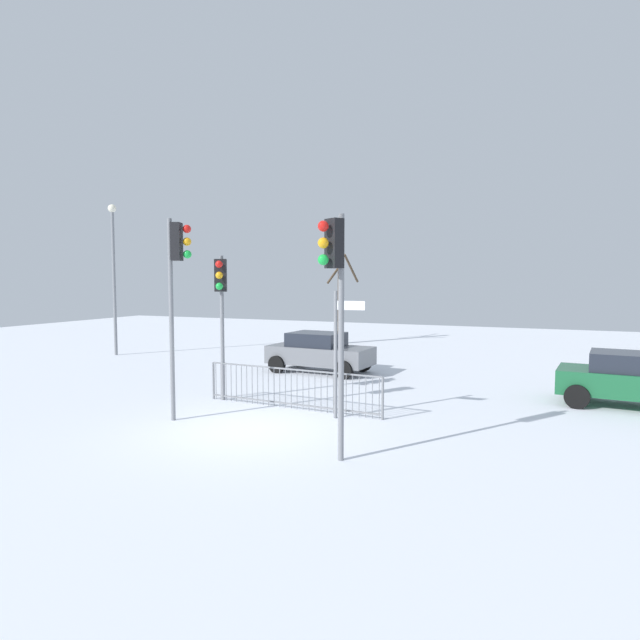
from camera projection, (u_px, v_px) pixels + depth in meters
ground_plane at (248, 430)px, 12.32m from camera, size 60.00×60.00×0.00m
traffic_light_rear_left at (221, 295)px, 15.00m from camera, size 0.40×0.53×4.09m
traffic_light_foreground_left at (335, 281)px, 9.90m from camera, size 0.42×0.51×4.63m
traffic_light_foreground_right at (176, 274)px, 12.88m from camera, size 0.54×0.38×4.87m
direction_sign_post at (338, 347)px, 13.21m from camera, size 0.79×0.09×3.15m
pedestrian_guard_railing at (291, 388)px, 14.31m from camera, size 5.20×0.39×1.07m
car_green_far at (634, 379)px, 14.40m from camera, size 3.94×2.23×1.47m
car_grey_trailing at (319, 352)px, 19.92m from camera, size 3.91×2.14×1.47m
street_lamp at (114, 264)px, 24.23m from camera, size 0.36×0.36×6.77m
bare_tree_centre at (341, 292)px, 28.74m from camera, size 1.73×1.60×5.31m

